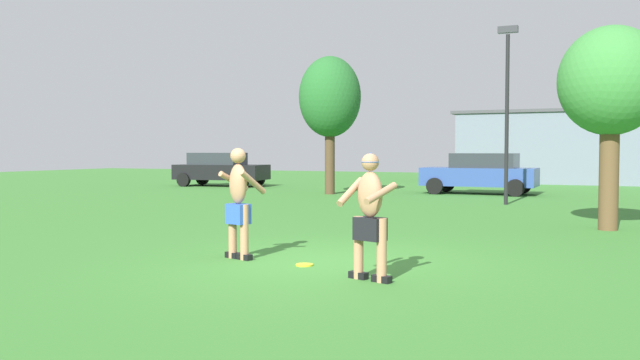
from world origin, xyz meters
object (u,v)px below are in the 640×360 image
(tree_left_field, at_px, (611,84))
(car_black_mid_lot, at_px, (220,169))
(car_blue_far_end, at_px, (481,173))
(player_in_blue, at_px, (239,201))
(tree_behind_players, at_px, (330,98))
(frisbee, at_px, (304,265))
(lamp_post, at_px, (507,95))
(player_with_cap, at_px, (370,211))

(tree_left_field, bearing_deg, car_black_mid_lot, 146.42)
(car_black_mid_lot, xyz_separation_m, car_blue_far_end, (12.29, -0.68, 0.00))
(car_blue_far_end, bearing_deg, player_in_blue, -91.98)
(car_blue_far_end, relative_size, tree_behind_players, 0.82)
(frisbee, bearing_deg, player_in_blue, 173.73)
(car_black_mid_lot, relative_size, car_blue_far_end, 1.03)
(car_blue_far_end, bearing_deg, tree_left_field, -66.35)
(car_blue_far_end, distance_m, tree_left_field, 11.73)
(player_in_blue, relative_size, tree_behind_players, 0.32)
(frisbee, xyz_separation_m, tree_behind_players, (-5.92, 14.65, 3.69))
(frisbee, height_order, tree_left_field, tree_left_field)
(car_black_mid_lot, relative_size, lamp_post, 0.81)
(frisbee, relative_size, car_blue_far_end, 0.06)
(player_in_blue, distance_m, tree_behind_players, 15.52)
(player_with_cap, height_order, player_in_blue, player_in_blue)
(player_with_cap, height_order, tree_left_field, tree_left_field)
(player_in_blue, bearing_deg, lamp_post, 79.64)
(player_in_blue, distance_m, frisbee, 1.50)
(player_with_cap, bearing_deg, player_in_blue, 162.32)
(tree_left_field, bearing_deg, player_in_blue, -129.13)
(tree_left_field, bearing_deg, lamp_post, 116.90)
(car_black_mid_lot, distance_m, tree_behind_players, 8.16)
(player_with_cap, xyz_separation_m, lamp_post, (-0.20, 13.01, 2.49))
(frisbee, height_order, tree_behind_players, tree_behind_players)
(frisbee, relative_size, tree_left_field, 0.06)
(frisbee, height_order, lamp_post, lamp_post)
(frisbee, bearing_deg, player_with_cap, -27.44)
(player_in_blue, bearing_deg, car_black_mid_lot, 123.60)
(player_in_blue, relative_size, frisbee, 6.74)
(player_in_blue, relative_size, car_black_mid_lot, 0.39)
(player_with_cap, height_order, tree_behind_players, tree_behind_players)
(frisbee, xyz_separation_m, tree_left_field, (4.01, 6.53, 3.07))
(lamp_post, xyz_separation_m, tree_behind_players, (-6.96, 2.29, 0.30))
(player_with_cap, relative_size, lamp_post, 0.30)
(frisbee, relative_size, car_black_mid_lot, 0.06)
(lamp_post, xyz_separation_m, tree_left_field, (2.96, -5.84, -0.31))
(player_in_blue, height_order, tree_behind_players, tree_behind_players)
(player_with_cap, bearing_deg, tree_behind_players, 115.08)
(car_blue_far_end, bearing_deg, frisbee, -87.96)
(car_black_mid_lot, height_order, tree_left_field, tree_left_field)
(player_in_blue, bearing_deg, tree_behind_players, 108.03)
(car_blue_far_end, xyz_separation_m, tree_left_field, (4.62, -10.54, 2.26))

